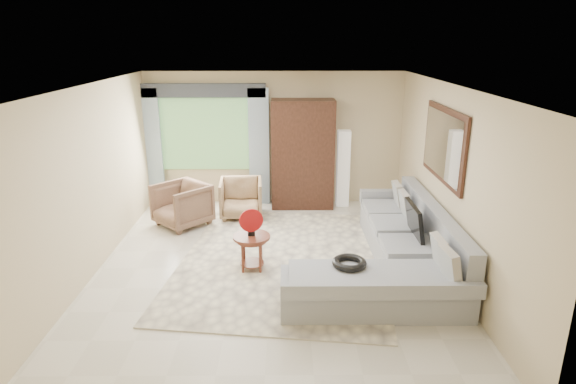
{
  "coord_description": "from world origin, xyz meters",
  "views": [
    {
      "loc": [
        0.2,
        -6.34,
        3.2
      ],
      "look_at": [
        0.25,
        0.35,
        1.05
      ],
      "focal_mm": 30.0,
      "sensor_mm": 36.0,
      "label": 1
    }
  ],
  "objects_px": {
    "armchair_right": "(241,198)",
    "potted_plant": "(170,193)",
    "sectional_sofa": "(397,255)",
    "floor_lamp": "(343,169)",
    "tv_screen": "(415,221)",
    "coffee_table": "(252,252)",
    "armoire": "(303,154)",
    "armchair_left": "(182,205)"
  },
  "relations": [
    {
      "from": "armchair_right",
      "to": "floor_lamp",
      "type": "distance_m",
      "value": 2.1
    },
    {
      "from": "armchair_right",
      "to": "floor_lamp",
      "type": "height_order",
      "value": "floor_lamp"
    },
    {
      "from": "sectional_sofa",
      "to": "armchair_left",
      "type": "height_order",
      "value": "sectional_sofa"
    },
    {
      "from": "potted_plant",
      "to": "floor_lamp",
      "type": "height_order",
      "value": "floor_lamp"
    },
    {
      "from": "tv_screen",
      "to": "coffee_table",
      "type": "relative_size",
      "value": 1.39
    },
    {
      "from": "armoire",
      "to": "armchair_right",
      "type": "bearing_deg",
      "value": -152.92
    },
    {
      "from": "coffee_table",
      "to": "armoire",
      "type": "bearing_deg",
      "value": 73.51
    },
    {
      "from": "sectional_sofa",
      "to": "floor_lamp",
      "type": "distance_m",
      "value": 3.03
    },
    {
      "from": "tv_screen",
      "to": "armchair_left",
      "type": "height_order",
      "value": "tv_screen"
    },
    {
      "from": "armchair_left",
      "to": "tv_screen",
      "type": "bearing_deg",
      "value": 19.59
    },
    {
      "from": "tv_screen",
      "to": "potted_plant",
      "type": "relative_size",
      "value": 1.29
    },
    {
      "from": "sectional_sofa",
      "to": "tv_screen",
      "type": "xyz_separation_m",
      "value": [
        0.27,
        0.21,
        0.44
      ]
    },
    {
      "from": "armchair_left",
      "to": "potted_plant",
      "type": "distance_m",
      "value": 1.05
    },
    {
      "from": "tv_screen",
      "to": "floor_lamp",
      "type": "height_order",
      "value": "floor_lamp"
    },
    {
      "from": "coffee_table",
      "to": "armoire",
      "type": "height_order",
      "value": "armoire"
    },
    {
      "from": "coffee_table",
      "to": "armoire",
      "type": "xyz_separation_m",
      "value": [
        0.82,
        2.77,
        0.77
      ]
    },
    {
      "from": "sectional_sofa",
      "to": "floor_lamp",
      "type": "height_order",
      "value": "floor_lamp"
    },
    {
      "from": "tv_screen",
      "to": "coffee_table",
      "type": "distance_m",
      "value": 2.36
    },
    {
      "from": "tv_screen",
      "to": "armchair_right",
      "type": "xyz_separation_m",
      "value": [
        -2.66,
        2.09,
        -0.36
      ]
    },
    {
      "from": "sectional_sofa",
      "to": "armchair_right",
      "type": "bearing_deg",
      "value": 136.09
    },
    {
      "from": "armchair_right",
      "to": "floor_lamp",
      "type": "xyz_separation_m",
      "value": [
        1.96,
        0.65,
        0.39
      ]
    },
    {
      "from": "armoire",
      "to": "coffee_table",
      "type": "bearing_deg",
      "value": -106.49
    },
    {
      "from": "armchair_right",
      "to": "tv_screen",
      "type": "bearing_deg",
      "value": -41.75
    },
    {
      "from": "armchair_left",
      "to": "sectional_sofa",
      "type": "bearing_deg",
      "value": 15.14
    },
    {
      "from": "armchair_right",
      "to": "armoire",
      "type": "xyz_separation_m",
      "value": [
        1.16,
        0.59,
        0.69
      ]
    },
    {
      "from": "coffee_table",
      "to": "floor_lamp",
      "type": "xyz_separation_m",
      "value": [
        1.62,
        2.83,
        0.47
      ]
    },
    {
      "from": "sectional_sofa",
      "to": "coffee_table",
      "type": "height_order",
      "value": "sectional_sofa"
    },
    {
      "from": "coffee_table",
      "to": "potted_plant",
      "type": "relative_size",
      "value": 0.93
    },
    {
      "from": "armchair_right",
      "to": "potted_plant",
      "type": "distance_m",
      "value": 1.54
    },
    {
      "from": "floor_lamp",
      "to": "coffee_table",
      "type": "bearing_deg",
      "value": -119.79
    },
    {
      "from": "sectional_sofa",
      "to": "floor_lamp",
      "type": "xyz_separation_m",
      "value": [
        -0.43,
        2.96,
        0.47
      ]
    },
    {
      "from": "coffee_table",
      "to": "armchair_right",
      "type": "relative_size",
      "value": 0.67
    },
    {
      "from": "armchair_right",
      "to": "armoire",
      "type": "height_order",
      "value": "armoire"
    },
    {
      "from": "armoire",
      "to": "floor_lamp",
      "type": "xyz_separation_m",
      "value": [
        0.8,
        0.06,
        -0.3
      ]
    },
    {
      "from": "coffee_table",
      "to": "floor_lamp",
      "type": "bearing_deg",
      "value": 60.21
    },
    {
      "from": "potted_plant",
      "to": "armchair_right",
      "type": "bearing_deg",
      "value": -20.07
    },
    {
      "from": "tv_screen",
      "to": "floor_lamp",
      "type": "xyz_separation_m",
      "value": [
        -0.7,
        2.75,
        0.03
      ]
    },
    {
      "from": "coffee_table",
      "to": "armchair_left",
      "type": "relative_size",
      "value": 0.63
    },
    {
      "from": "armoire",
      "to": "floor_lamp",
      "type": "distance_m",
      "value": 0.86
    },
    {
      "from": "floor_lamp",
      "to": "armchair_right",
      "type": "bearing_deg",
      "value": -161.57
    },
    {
      "from": "potted_plant",
      "to": "floor_lamp",
      "type": "bearing_deg",
      "value": 2.14
    },
    {
      "from": "armchair_left",
      "to": "armoire",
      "type": "xyz_separation_m",
      "value": [
        2.17,
        1.02,
        0.67
      ]
    }
  ]
}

